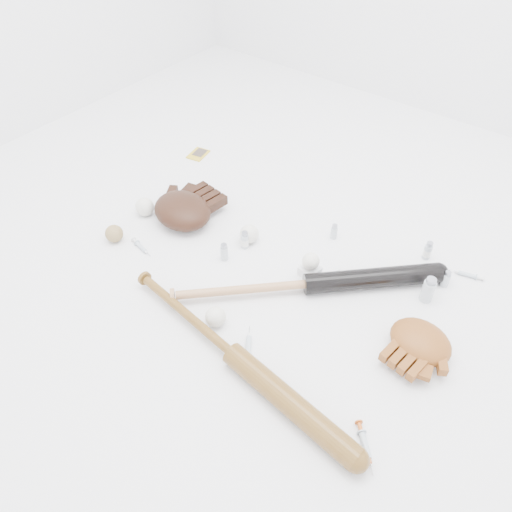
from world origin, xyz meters
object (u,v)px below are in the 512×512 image
Objects in this scene: bat_wood at (234,355)px; glove_dark at (182,210)px; bat_dark at (308,284)px; pedestal at (310,271)px.

glove_dark is (-0.58, 0.39, 0.02)m from bat_wood.
bat_dark is at bearing 94.59° from bat_wood.
pedestal is at bearing 99.69° from bat_wood.
pedestal is at bearing 13.31° from glove_dark.
bat_wood is (-0.02, -0.37, -0.00)m from bat_dark.
glove_dark reaches higher than bat_wood.
glove_dark reaches higher than bat_dark.
pedestal is at bearing 72.63° from bat_dark.
glove_dark reaches higher than pedestal.
bat_dark is 0.60m from glove_dark.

